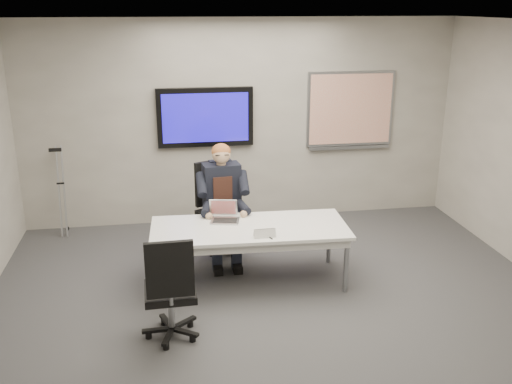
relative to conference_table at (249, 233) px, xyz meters
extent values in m
cube|color=#3B3C3E|center=(0.20, -1.01, -0.58)|extent=(6.00, 6.00, 0.02)
cube|color=silver|center=(0.20, -1.01, 2.22)|extent=(6.00, 6.00, 0.02)
cube|color=gray|center=(0.20, 1.99, 0.82)|extent=(6.00, 0.02, 2.80)
cube|color=white|center=(0.00, 0.00, 0.06)|extent=(2.17, 0.98, 0.04)
cube|color=silver|center=(0.00, 0.00, -0.01)|extent=(2.08, 0.88, 0.09)
cylinder|color=gray|center=(-1.01, -0.33, -0.27)|extent=(0.05, 0.05, 0.62)
cylinder|color=gray|center=(0.98, -0.41, -0.27)|extent=(0.05, 0.05, 0.62)
cylinder|color=gray|center=(-0.98, 0.41, -0.27)|extent=(0.05, 0.05, 0.62)
cylinder|color=gray|center=(1.01, 0.33, -0.27)|extent=(0.05, 0.05, 0.62)
cube|color=black|center=(-0.30, 1.94, 0.92)|extent=(1.30, 0.08, 0.80)
cube|color=#140D91|center=(-0.30, 1.90, 0.92)|extent=(1.16, 0.01, 0.66)
cube|color=gray|center=(1.75, 1.97, 0.97)|extent=(1.25, 0.04, 1.05)
cube|color=white|center=(1.75, 1.95, 0.97)|extent=(1.18, 0.01, 0.98)
cube|color=gray|center=(1.75, 1.93, 0.42)|extent=(1.18, 0.05, 0.04)
cylinder|color=gray|center=(-0.22, 0.82, -0.28)|extent=(0.06, 0.06, 0.39)
cube|color=black|center=(-0.22, 0.82, -0.08)|extent=(0.65, 0.65, 0.08)
cube|color=black|center=(-0.31, 1.04, 0.27)|extent=(0.44, 0.23, 0.56)
cylinder|color=gray|center=(-0.89, -0.98, -0.30)|extent=(0.06, 0.06, 0.36)
cube|color=black|center=(-0.89, -0.98, -0.12)|extent=(0.47, 0.47, 0.07)
cube|color=black|center=(-0.88, -1.20, 0.21)|extent=(0.42, 0.06, 0.52)
cube|color=black|center=(-0.22, 0.78, 0.28)|extent=(0.46, 0.30, 0.60)
cube|color=#341C15|center=(-0.22, 0.66, 0.31)|extent=(0.23, 0.05, 0.29)
sphere|color=tan|center=(-0.22, 0.75, 0.70)|extent=(0.22, 0.22, 0.22)
ellipsoid|color=brown|center=(-0.22, 0.77, 0.73)|extent=(0.23, 0.23, 0.19)
cube|color=#B5B5B7|center=(-0.25, 0.19, 0.08)|extent=(0.35, 0.28, 0.02)
cube|color=black|center=(-0.25, 0.18, 0.09)|extent=(0.29, 0.20, 0.00)
cube|color=#B5B5B7|center=(-0.25, 0.33, 0.19)|extent=(0.32, 0.14, 0.21)
cube|color=red|center=(-0.25, 0.32, 0.20)|extent=(0.28, 0.11, 0.17)
cylinder|color=black|center=(0.15, -0.32, 0.08)|extent=(0.07, 0.15, 0.01)
camera|label=1|loc=(-0.87, -5.70, 2.38)|focal=40.00mm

